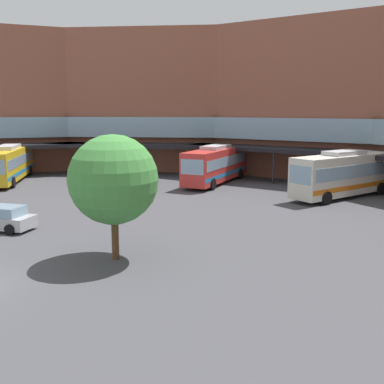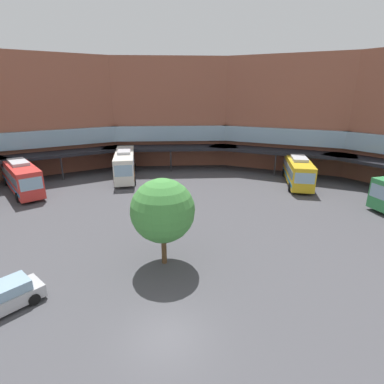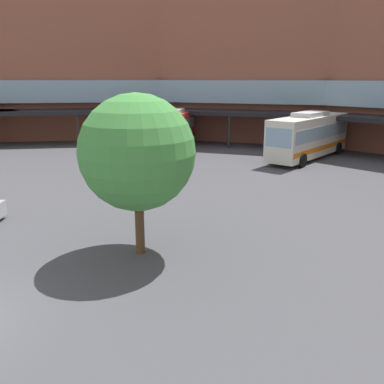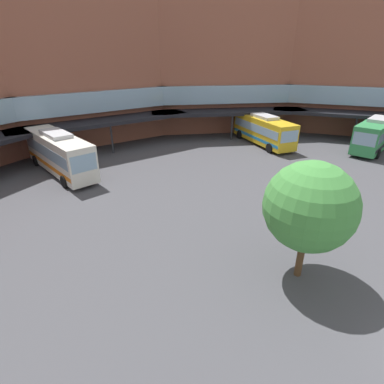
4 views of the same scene
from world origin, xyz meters
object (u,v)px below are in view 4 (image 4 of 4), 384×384
(bus_0, at_px, (376,134))
(bus_1, at_px, (263,130))
(bus_5, at_px, (59,153))
(plaza_tree, at_px, (310,207))

(bus_0, distance_m, bus_1, 12.89)
(bus_1, relative_size, bus_5, 0.93)
(bus_0, distance_m, bus_5, 34.95)
(bus_5, height_order, plaza_tree, plaza_tree)
(plaza_tree, bearing_deg, bus_5, 105.20)
(bus_1, distance_m, bus_5, 23.63)
(bus_0, height_order, bus_1, bus_0)
(bus_5, xyz_separation_m, plaza_tree, (6.14, -22.61, 2.04))
(bus_1, distance_m, plaza_tree, 25.06)
(bus_5, distance_m, plaza_tree, 23.52)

